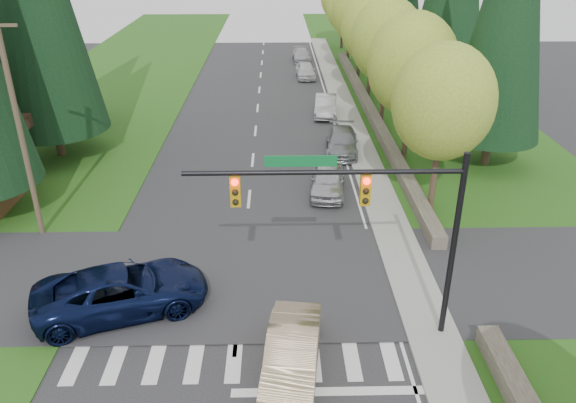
{
  "coord_description": "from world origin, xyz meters",
  "views": [
    {
      "loc": [
        1.48,
        -11.1,
        12.88
      ],
      "look_at": [
        1.92,
        9.44,
        2.8
      ],
      "focal_mm": 35.0,
      "sensor_mm": 36.0,
      "label": 1
    }
  ],
  "objects_px": {
    "parked_car_e": "(301,55)",
    "sedan_champagne": "(292,353)",
    "suv_navy": "(122,291)",
    "parked_car_b": "(342,142)",
    "parked_car_a": "(328,180)",
    "parked_car_d": "(306,70)",
    "parked_car_c": "(326,106)"
  },
  "relations": [
    {
      "from": "parked_car_e",
      "to": "sedan_champagne",
      "type": "bearing_deg",
      "value": -95.11
    },
    {
      "from": "suv_navy",
      "to": "parked_car_b",
      "type": "xyz_separation_m",
      "value": [
        9.87,
        16.13,
        -0.17
      ]
    },
    {
      "from": "suv_navy",
      "to": "parked_car_a",
      "type": "height_order",
      "value": "suv_navy"
    },
    {
      "from": "sedan_champagne",
      "to": "parked_car_a",
      "type": "distance_m",
      "value": 13.73
    },
    {
      "from": "parked_car_d",
      "to": "parked_car_e",
      "type": "distance_m",
      "value": 7.37
    },
    {
      "from": "parked_car_c",
      "to": "suv_navy",
      "type": "bearing_deg",
      "value": -105.43
    },
    {
      "from": "parked_car_c",
      "to": "parked_car_d",
      "type": "distance_m",
      "value": 11.74
    },
    {
      "from": "sedan_champagne",
      "to": "parked_car_d",
      "type": "distance_m",
      "value": 39.16
    },
    {
      "from": "parked_car_a",
      "to": "parked_car_e",
      "type": "bearing_deg",
      "value": 97.13
    },
    {
      "from": "sedan_champagne",
      "to": "parked_car_b",
      "type": "height_order",
      "value": "sedan_champagne"
    },
    {
      "from": "sedan_champagne",
      "to": "parked_car_e",
      "type": "distance_m",
      "value": 46.52
    },
    {
      "from": "parked_car_c",
      "to": "parked_car_e",
      "type": "distance_m",
      "value": 19.11
    },
    {
      "from": "parked_car_a",
      "to": "parked_car_b",
      "type": "distance_m",
      "value": 6.14
    },
    {
      "from": "sedan_champagne",
      "to": "suv_navy",
      "type": "height_order",
      "value": "suv_navy"
    },
    {
      "from": "sedan_champagne",
      "to": "parked_car_d",
      "type": "height_order",
      "value": "sedan_champagne"
    },
    {
      "from": "parked_car_b",
      "to": "parked_car_d",
      "type": "height_order",
      "value": "parked_car_d"
    },
    {
      "from": "parked_car_b",
      "to": "parked_car_d",
      "type": "bearing_deg",
      "value": 99.4
    },
    {
      "from": "sedan_champagne",
      "to": "suv_navy",
      "type": "xyz_separation_m",
      "value": [
        -6.17,
        3.38,
        0.1
      ]
    },
    {
      "from": "parked_car_a",
      "to": "parked_car_d",
      "type": "bearing_deg",
      "value": 96.96
    },
    {
      "from": "sedan_champagne",
      "to": "parked_car_a",
      "type": "height_order",
      "value": "sedan_champagne"
    },
    {
      "from": "suv_navy",
      "to": "parked_car_c",
      "type": "relative_size",
      "value": 1.4
    },
    {
      "from": "parked_car_e",
      "to": "parked_car_c",
      "type": "bearing_deg",
      "value": -89.21
    },
    {
      "from": "parked_car_d",
      "to": "parked_car_b",
      "type": "bearing_deg",
      "value": -88.71
    },
    {
      "from": "suv_navy",
      "to": "parked_car_a",
      "type": "distance_m",
      "value": 13.22
    },
    {
      "from": "suv_navy",
      "to": "parked_car_d",
      "type": "height_order",
      "value": "suv_navy"
    },
    {
      "from": "parked_car_a",
      "to": "parked_car_b",
      "type": "height_order",
      "value": "parked_car_a"
    },
    {
      "from": "parked_car_a",
      "to": "parked_car_d",
      "type": "distance_m",
      "value": 25.55
    },
    {
      "from": "suv_navy",
      "to": "parked_car_d",
      "type": "distance_m",
      "value": 36.72
    },
    {
      "from": "parked_car_d",
      "to": "parked_car_c",
      "type": "bearing_deg",
      "value": -87.94
    },
    {
      "from": "parked_car_c",
      "to": "parked_car_d",
      "type": "height_order",
      "value": "parked_car_c"
    },
    {
      "from": "sedan_champagne",
      "to": "parked_car_b",
      "type": "bearing_deg",
      "value": 86.36
    },
    {
      "from": "suv_navy",
      "to": "parked_car_e",
      "type": "height_order",
      "value": "suv_navy"
    }
  ]
}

